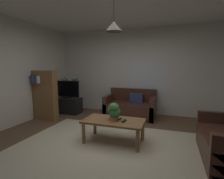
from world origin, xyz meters
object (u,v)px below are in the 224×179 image
book_on_table_0 (110,118)px  pendant_lamp (114,26)px  tv (66,89)px  potted_palm_corner (72,93)px  remote_on_table_1 (118,119)px  potted_plant_on_table (114,111)px  bookshelf_corner (45,95)px  couch_under_window (131,108)px  tv_stand (67,105)px  remote_on_table_0 (124,121)px  coffee_table (114,123)px

book_on_table_0 → pendant_lamp: pendant_lamp is taller
tv → potted_palm_corner: potted_palm_corner is taller
remote_on_table_1 → potted_plant_on_table: potted_plant_on_table is taller
potted_palm_corner → bookshelf_corner: bearing=-90.3°
couch_under_window → pendant_lamp: (0.09, -1.87, 1.98)m
couch_under_window → tv_stand: couch_under_window is taller
remote_on_table_0 → remote_on_table_1: size_ratio=1.00×
potted_palm_corner → bookshelf_corner: (-0.01, -1.37, 0.13)m
potted_palm_corner → potted_plant_on_table: bearing=-43.3°
remote_on_table_1 → tv_stand: tv_stand is taller
book_on_table_0 → pendant_lamp: bearing=-20.6°
tv_stand → potted_plant_on_table: bearing=-37.4°
remote_on_table_1 → potted_plant_on_table: size_ratio=0.44×
couch_under_window → potted_palm_corner: size_ratio=1.18×
coffee_table → couch_under_window: bearing=92.8°
coffee_table → tv: (-2.15, 1.59, 0.40)m
potted_plant_on_table → tv: size_ratio=0.40×
remote_on_table_0 → potted_palm_corner: size_ratio=0.13×
remote_on_table_0 → coffee_table: bearing=-4.0°
bookshelf_corner → potted_plant_on_table: bearing=-19.7°
coffee_table → bookshelf_corner: bearing=161.1°
tv_stand → tv: bearing=-90.0°
couch_under_window → coffee_table: bearing=-87.2°
book_on_table_0 → tv: size_ratio=0.13×
tv_stand → pendant_lamp: size_ratio=1.62×
tv → pendant_lamp: 3.05m
book_on_table_0 → tv: (-2.07, 1.56, 0.31)m
couch_under_window → remote_on_table_0: (0.31, -1.90, 0.19)m
remote_on_table_1 → remote_on_table_0: bearing=177.4°
coffee_table → pendant_lamp: (-0.00, 0.00, 1.86)m
tv → book_on_table_0: bearing=-37.1°
book_on_table_0 → bookshelf_corner: bearing=161.1°
couch_under_window → bookshelf_corner: bookshelf_corner is taller
bookshelf_corner → remote_on_table_1: bearing=-17.4°
tv → couch_under_window: bearing=7.7°
coffee_table → remote_on_table_0: bearing=-8.2°
coffee_table → remote_on_table_1: (0.08, 0.04, 0.08)m
coffee_table → tv: bearing=143.4°
remote_on_table_1 → book_on_table_0: bearing=30.4°
coffee_table → book_on_table_0: (-0.08, 0.03, 0.08)m
tv_stand → potted_palm_corner: size_ratio=0.72×
couch_under_window → potted_palm_corner: potted_palm_corner is taller
remote_on_table_0 → tv_stand: bearing=-30.5°
couch_under_window → remote_on_table_0: 1.94m
coffee_table → bookshelf_corner: size_ratio=0.85×
remote_on_table_1 → tv: (-2.23, 1.55, 0.32)m
potted_palm_corner → bookshelf_corner: bookshelf_corner is taller
remote_on_table_1 → bookshelf_corner: 2.54m
pendant_lamp → coffee_table: bearing=-45.0°
bookshelf_corner → remote_on_table_0: bearing=-18.1°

